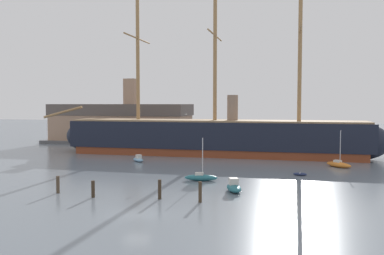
% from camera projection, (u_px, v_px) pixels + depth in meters
% --- Properties ---
extents(ground_plane, '(400.00, 400.00, 0.00)m').
position_uv_depth(ground_plane, '(137.00, 214.00, 39.49)').
color(ground_plane, slate).
extents(tall_ship, '(72.57, 14.83, 34.93)m').
position_uv_depth(tall_ship, '(215.00, 137.00, 84.39)').
color(tall_ship, brown).
rests_on(tall_ship, ground).
extents(motorboat_foreground_right, '(2.80, 4.14, 1.61)m').
position_uv_depth(motorboat_foreground_right, '(234.00, 187.00, 49.71)').
color(motorboat_foreground_right, '#236670').
rests_on(motorboat_foreground_right, ground).
extents(sailboat_near_centre, '(4.69, 2.07, 5.90)m').
position_uv_depth(sailboat_near_centre, '(201.00, 177.00, 56.68)').
color(sailboat_near_centre, '#236670').
rests_on(sailboat_near_centre, ground).
extents(dinghy_mid_right, '(2.07, 1.06, 0.47)m').
position_uv_depth(dinghy_mid_right, '(300.00, 174.00, 60.69)').
color(dinghy_mid_right, '#1E284C').
rests_on(dinghy_mid_right, ground).
extents(motorboat_alongside_bow, '(3.18, 3.05, 1.31)m').
position_uv_depth(motorboat_alongside_bow, '(138.00, 159.00, 75.28)').
color(motorboat_alongside_bow, '#7FB2D6').
rests_on(motorboat_alongside_bow, ground).
extents(sailboat_alongside_stern, '(4.41, 4.29, 6.16)m').
position_uv_depth(sailboat_alongside_stern, '(339.00, 164.00, 68.58)').
color(sailboat_alongside_stern, orange).
rests_on(sailboat_alongside_stern, ground).
extents(dinghy_distant_centre, '(2.66, 2.48, 0.60)m').
position_uv_depth(dinghy_distant_centre, '(238.00, 146.00, 99.20)').
color(dinghy_distant_centre, orange).
rests_on(dinghy_distant_centre, ground).
extents(mooring_piling_nearest, '(0.36, 0.36, 2.24)m').
position_uv_depth(mooring_piling_nearest, '(200.00, 192.00, 44.25)').
color(mooring_piling_nearest, '#423323').
rests_on(mooring_piling_nearest, ground).
extents(mooring_piling_left_pair, '(0.38, 0.38, 2.18)m').
position_uv_depth(mooring_piling_left_pair, '(160.00, 189.00, 45.79)').
color(mooring_piling_left_pair, '#382B1E').
rests_on(mooring_piling_left_pair, ground).
extents(mooring_piling_right_pair, '(0.40, 0.40, 2.03)m').
position_uv_depth(mooring_piling_right_pair, '(58.00, 185.00, 48.85)').
color(mooring_piling_right_pair, '#4C3D2D').
rests_on(mooring_piling_right_pair, ground).
extents(mooring_piling_midwater, '(0.40, 0.40, 1.89)m').
position_uv_depth(mooring_piling_midwater, '(93.00, 189.00, 46.62)').
color(mooring_piling_midwater, '#382B1E').
rests_on(mooring_piling_midwater, ground).
extents(dockside_warehouse_left, '(40.04, 15.08, 17.11)m').
position_uv_depth(dockside_warehouse_left, '(121.00, 123.00, 110.96)').
color(dockside_warehouse_left, '#565659').
rests_on(dockside_warehouse_left, ground).
extents(seagull_in_flight, '(0.41, 1.07, 0.13)m').
position_uv_depth(seagull_in_flight, '(186.00, 114.00, 69.47)').
color(seagull_in_flight, silver).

